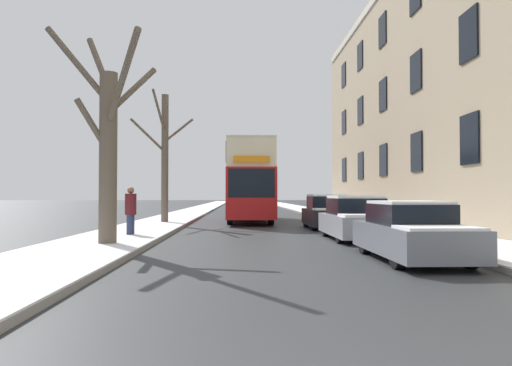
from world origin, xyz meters
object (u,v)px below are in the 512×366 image
object	(u,v)px
parked_car_1	(356,219)
parked_car_2	(327,213)
bare_tree_left_1	(164,155)
double_decker_bus	(249,179)
oncoming_van	(239,199)
pedestrian_left_sidewalk	(131,210)
parked_car_0	(411,233)
bare_tree_left_0	(107,143)

from	to	relation	value
parked_car_1	parked_car_2	xyz separation A→B (m)	(-0.00, 5.63, 0.02)
bare_tree_left_1	double_decker_bus	xyz separation A→B (m)	(4.46, 3.43, -1.14)
bare_tree_left_1	parked_car_1	xyz separation A→B (m)	(7.89, -8.86, -2.94)
oncoming_van	pedestrian_left_sidewalk	bearing A→B (deg)	-96.98
pedestrian_left_sidewalk	oncoming_van	bearing A→B (deg)	9.47
parked_car_0	parked_car_1	xyz separation A→B (m)	(0.00, 5.48, 0.05)
parked_car_1	pedestrian_left_sidewalk	world-z (taller)	pedestrian_left_sidewalk
bare_tree_left_1	parked_car_0	distance (m)	16.63
parked_car_0	oncoming_van	bearing A→B (deg)	96.44
bare_tree_left_0	double_decker_bus	distance (m)	15.63
double_decker_bus	parked_car_0	xyz separation A→B (m)	(3.43, -17.77, -1.85)
bare_tree_left_1	double_decker_bus	bearing A→B (deg)	37.60
parked_car_0	pedestrian_left_sidewalk	distance (m)	9.83
bare_tree_left_0	parked_car_1	xyz separation A→B (m)	(7.77, 2.72, -2.32)
parked_car_0	pedestrian_left_sidewalk	world-z (taller)	pedestrian_left_sidewalk
bare_tree_left_0	oncoming_van	xyz separation A→B (m)	(3.68, 33.50, -1.85)
parked_car_1	parked_car_0	bearing A→B (deg)	-90.00
parked_car_2	oncoming_van	world-z (taller)	oncoming_van
double_decker_bus	oncoming_van	world-z (taller)	double_decker_bus
oncoming_van	pedestrian_left_sidewalk	xyz separation A→B (m)	(-3.71, -30.28, -0.16)
pedestrian_left_sidewalk	parked_car_2	bearing A→B (deg)	-40.20
double_decker_bus	parked_car_2	world-z (taller)	double_decker_bus
parked_car_1	parked_car_2	world-z (taller)	parked_car_2
parked_car_2	pedestrian_left_sidewalk	distance (m)	9.34
bare_tree_left_0	parked_car_0	xyz separation A→B (m)	(7.77, -2.76, -2.37)
bare_tree_left_1	pedestrian_left_sidewalk	distance (m)	8.76
double_decker_bus	pedestrian_left_sidewalk	xyz separation A→B (m)	(-4.37, -11.79, -1.50)
bare_tree_left_0	parked_car_1	bearing A→B (deg)	19.26
parked_car_1	parked_car_2	bearing A→B (deg)	90.00
double_decker_bus	oncoming_van	distance (m)	18.55
oncoming_van	parked_car_2	bearing A→B (deg)	-80.75
parked_car_0	bare_tree_left_1	bearing A→B (deg)	118.83
parked_car_1	bare_tree_left_1	bearing A→B (deg)	131.71
bare_tree_left_0	bare_tree_left_1	bearing A→B (deg)	90.60
double_decker_bus	parked_car_0	size ratio (longest dim) A/B	2.52
oncoming_van	parked_car_0	bearing A→B (deg)	-83.56
bare_tree_left_0	parked_car_2	bearing A→B (deg)	47.05
parked_car_0	parked_car_2	xyz separation A→B (m)	(0.00, 11.11, 0.07)
parked_car_0	oncoming_van	xyz separation A→B (m)	(-4.09, 36.26, 0.51)
bare_tree_left_1	double_decker_bus	world-z (taller)	bare_tree_left_1
bare_tree_left_0	parked_car_0	distance (m)	8.58
bare_tree_left_1	pedestrian_left_sidewalk	world-z (taller)	bare_tree_left_1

